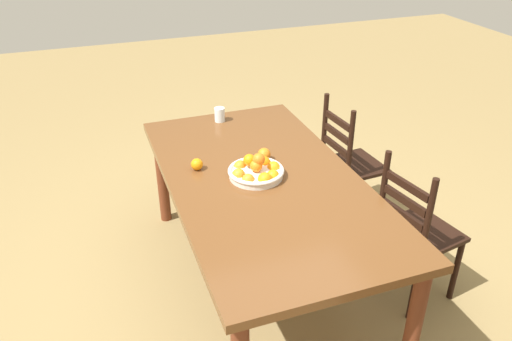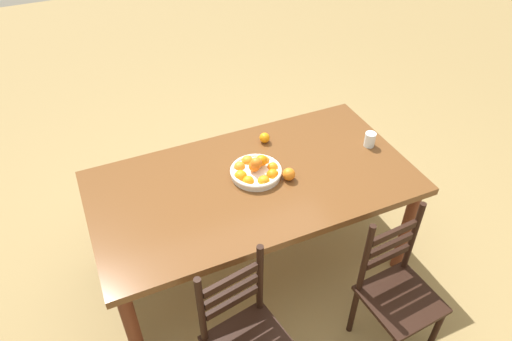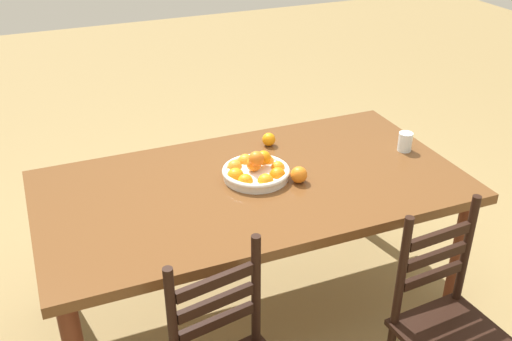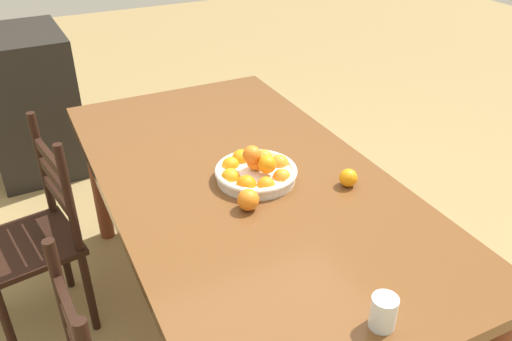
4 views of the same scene
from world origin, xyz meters
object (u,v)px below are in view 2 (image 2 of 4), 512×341
drinking_glass (370,139)px  dining_table (253,190)px  orange_loose_0 (265,138)px  chair_near_window (396,291)px  chair_by_cabinet (246,340)px  fruit_bowl (256,171)px  orange_loose_1 (289,174)px

drinking_glass → dining_table: bearing=0.7°
orange_loose_0 → drinking_glass: drinking_glass is taller
chair_near_window → chair_by_cabinet: chair_by_cabinet is taller
fruit_bowl → dining_table: bearing=45.6°
chair_near_window → orange_loose_0: chair_near_window is taller
chair_near_window → orange_loose_0: 1.27m
chair_near_window → orange_loose_0: (0.28, -1.18, 0.36)m
dining_table → chair_near_window: size_ratio=2.10×
orange_loose_0 → drinking_glass: size_ratio=0.71×
dining_table → orange_loose_0: bearing=-124.6°
chair_by_cabinet → drinking_glass: 1.52m
chair_by_cabinet → fruit_bowl: bearing=52.9°
chair_near_window → orange_loose_1: 0.91m
orange_loose_1 → drinking_glass: size_ratio=0.80×
dining_table → orange_loose_1: size_ratio=25.08×
chair_by_cabinet → orange_loose_0: size_ratio=13.61×
dining_table → chair_near_window: bearing=120.6°
orange_loose_0 → drinking_glass: (-0.62, 0.32, 0.01)m
chair_near_window → chair_by_cabinet: bearing=171.8°
fruit_bowl → drinking_glass: 0.82m
dining_table → orange_loose_0: orange_loose_0 is taller
orange_loose_1 → drinking_glass: drinking_glass is taller
dining_table → orange_loose_1: orange_loose_1 is taller
fruit_bowl → orange_loose_1: (-0.17, 0.11, 0.00)m
fruit_bowl → drinking_glass: bearing=178.4°
chair_by_cabinet → drinking_glass: (-1.24, -0.80, 0.36)m
drinking_glass → orange_loose_1: bearing=7.8°
chair_by_cabinet → orange_loose_1: bearing=40.3°
dining_table → fruit_bowl: 0.13m
fruit_bowl → orange_loose_0: bearing=-123.3°
chair_near_window → fruit_bowl: size_ratio=2.94×
chair_near_window → drinking_glass: bearing=63.8°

